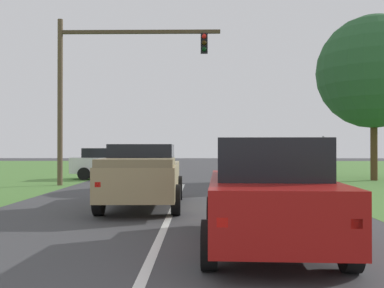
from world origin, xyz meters
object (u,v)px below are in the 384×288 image
(traffic_light, at_px, (102,75))
(crossing_suv_far, at_px, (111,163))
(red_suv_near, at_px, (267,190))
(pickup_truck_lead, at_px, (143,174))
(keep_moving_sign, at_px, (323,156))
(oak_tree_right, at_px, (374,72))

(traffic_light, height_order, crossing_suv_far, traffic_light)
(traffic_light, distance_m, crossing_suv_far, 5.96)
(red_suv_near, distance_m, crossing_suv_far, 17.99)
(red_suv_near, distance_m, pickup_truck_lead, 5.89)
(red_suv_near, bearing_deg, pickup_truck_lead, 118.79)
(crossing_suv_far, bearing_deg, keep_moving_sign, -34.64)
(red_suv_near, relative_size, oak_tree_right, 0.56)
(crossing_suv_far, bearing_deg, red_suv_near, -70.07)
(pickup_truck_lead, distance_m, traffic_light, 9.05)
(pickup_truck_lead, bearing_deg, oak_tree_right, 44.73)
(oak_tree_right, height_order, crossing_suv_far, oak_tree_right)
(red_suv_near, xyz_separation_m, pickup_truck_lead, (-2.84, 5.16, -0.03))
(keep_moving_sign, xyz_separation_m, crossing_suv_far, (-9.91, 6.84, -0.51))
(pickup_truck_lead, bearing_deg, crossing_suv_far, 105.66)
(traffic_light, relative_size, keep_moving_sign, 3.49)
(oak_tree_right, bearing_deg, keep_moving_sign, -126.09)
(traffic_light, bearing_deg, keep_moving_sign, -15.47)
(crossing_suv_far, bearing_deg, traffic_light, -84.18)
(red_suv_near, bearing_deg, oak_tree_right, 63.15)
(red_suv_near, distance_m, oak_tree_right, 18.55)
(traffic_light, bearing_deg, red_suv_near, -65.81)
(pickup_truck_lead, distance_m, oak_tree_right, 16.12)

